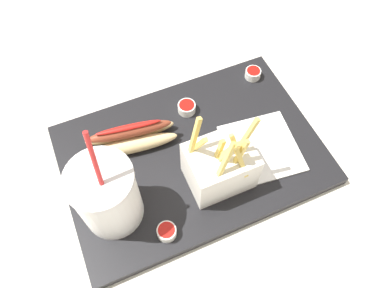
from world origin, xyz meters
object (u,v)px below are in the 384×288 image
object	(u,v)px
fries_basket	(220,166)
ketchup_cup_3	(167,232)
ketchup_cup_1	(253,73)
ketchup_cup_2	(187,107)
soda_cup	(107,196)
napkin_stack	(261,148)
hot_dog_1	(131,137)

from	to	relation	value
fries_basket	ketchup_cup_3	size ratio (longest dim) A/B	4.92
ketchup_cup_1	ketchup_cup_2	world-z (taller)	same
ketchup_cup_3	soda_cup	bearing A→B (deg)	133.65
fries_basket	napkin_stack	world-z (taller)	fries_basket
hot_dog_1	ketchup_cup_2	xyz separation A→B (m)	(0.12, 0.03, -0.01)
soda_cup	hot_dog_1	distance (m)	0.14
hot_dog_1	napkin_stack	bearing A→B (deg)	-26.17
fries_basket	ketchup_cup_3	bearing A→B (deg)	-154.21
ketchup_cup_3	napkin_stack	bearing A→B (deg)	20.02
ketchup_cup_2	napkin_stack	distance (m)	0.17
soda_cup	ketchup_cup_2	xyz separation A→B (m)	(0.20, 0.15, -0.06)
ketchup_cup_2	napkin_stack	size ratio (longest dim) A/B	0.26
fries_basket	ketchup_cup_1	distance (m)	0.25
soda_cup	ketchup_cup_3	xyz separation A→B (m)	(0.07, -0.07, -0.06)
ketchup_cup_3	napkin_stack	size ratio (longest dim) A/B	0.24
fries_basket	napkin_stack	bearing A→B (deg)	12.43
hot_dog_1	ketchup_cup_2	world-z (taller)	hot_dog_1
fries_basket	napkin_stack	size ratio (longest dim) A/B	1.17
soda_cup	hot_dog_1	world-z (taller)	soda_cup
ketchup_cup_1	ketchup_cup_2	bearing A→B (deg)	-170.94
napkin_stack	ketchup_cup_2	bearing A→B (deg)	124.62
hot_dog_1	ketchup_cup_1	bearing A→B (deg)	10.92
fries_basket	ketchup_cup_2	xyz separation A→B (m)	(0.01, 0.16, -0.04)
ketchup_cup_1	napkin_stack	distance (m)	0.18
hot_dog_1	ketchup_cup_1	distance (m)	0.29
ketchup_cup_1	fries_basket	bearing A→B (deg)	-132.30
soda_cup	ketchup_cup_2	bearing A→B (deg)	36.90
fries_basket	ketchup_cup_2	size ratio (longest dim) A/B	4.53
soda_cup	napkin_stack	bearing A→B (deg)	1.96
soda_cup	napkin_stack	size ratio (longest dim) A/B	1.70
soda_cup	ketchup_cup_3	size ratio (longest dim) A/B	7.14
hot_dog_1	ketchup_cup_3	xyz separation A→B (m)	(-0.00, -0.19, -0.01)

